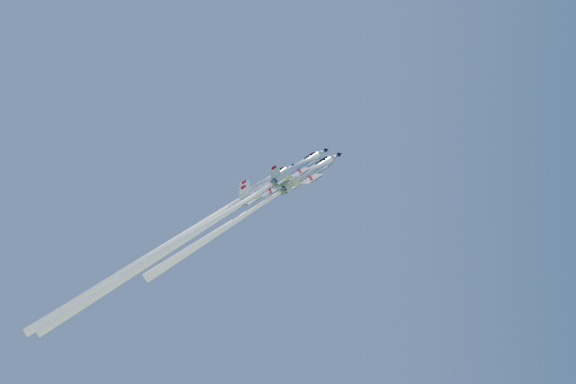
{
  "coord_description": "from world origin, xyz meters",
  "views": [
    {
      "loc": [
        6.48,
        -121.93,
        72.84
      ],
      "look_at": [
        0.0,
        0.0,
        101.87
      ],
      "focal_mm": 40.0,
      "sensor_mm": 36.0,
      "label": 1
    }
  ],
  "objects_px": {
    "jet_right": "(239,205)",
    "jet_slot": "(189,238)",
    "jet_lead": "(256,207)",
    "jet_left": "(180,236)"
  },
  "relations": [
    {
      "from": "jet_right",
      "to": "jet_slot",
      "type": "distance_m",
      "value": 10.79
    },
    {
      "from": "jet_left",
      "to": "jet_right",
      "type": "xyz_separation_m",
      "value": [
        12.15,
        -7.35,
        4.43
      ]
    },
    {
      "from": "jet_left",
      "to": "jet_slot",
      "type": "height_order",
      "value": "jet_left"
    },
    {
      "from": "jet_right",
      "to": "jet_slot",
      "type": "relative_size",
      "value": 0.82
    },
    {
      "from": "jet_slot",
      "to": "jet_left",
      "type": "bearing_deg",
      "value": 172.26
    },
    {
      "from": "jet_left",
      "to": "jet_slot",
      "type": "relative_size",
      "value": 1.08
    },
    {
      "from": "jet_right",
      "to": "jet_slot",
      "type": "xyz_separation_m",
      "value": [
        -9.05,
        0.49,
        -5.85
      ]
    },
    {
      "from": "jet_lead",
      "to": "jet_right",
      "type": "xyz_separation_m",
      "value": [
        -2.65,
        -5.62,
        -0.73
      ]
    },
    {
      "from": "jet_right",
      "to": "jet_left",
      "type": "bearing_deg",
      "value": -153.21
    },
    {
      "from": "jet_lead",
      "to": "jet_right",
      "type": "height_order",
      "value": "jet_lead"
    }
  ]
}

